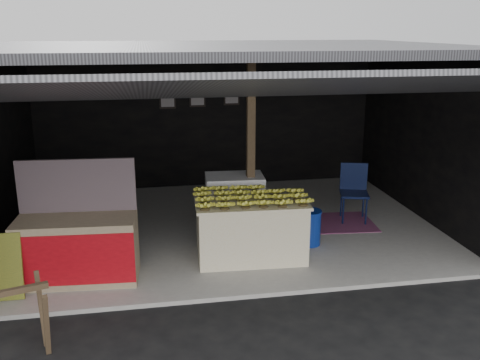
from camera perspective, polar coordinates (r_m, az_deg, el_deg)
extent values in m
plane|color=black|center=(6.86, 1.74, -12.52)|extent=(80.00, 80.00, 0.00)
cube|color=gray|center=(9.09, -1.51, -4.93)|extent=(7.00, 5.00, 0.06)
cube|color=black|center=(11.11, -3.54, 6.82)|extent=(7.00, 0.15, 2.90)
cube|color=black|center=(9.81, 19.14, 4.75)|extent=(0.15, 5.00, 2.90)
cube|color=#232326|center=(8.49, -1.66, 13.87)|extent=(7.20, 5.20, 0.12)
cube|color=#232326|center=(5.13, 4.21, 9.89)|extent=(7.40, 2.47, 0.48)
cube|color=brown|center=(8.15, 1.14, 3.31)|extent=(0.12, 0.12, 2.85)
cube|color=silver|center=(7.70, 1.13, -5.33)|extent=(1.56, 0.98, 0.83)
cube|color=silver|center=(7.55, 1.15, -2.27)|extent=(1.62, 1.05, 0.04)
cube|color=white|center=(8.45, -0.58, -2.76)|extent=(0.93, 0.65, 0.99)
cube|color=navy|center=(8.15, -0.22, -3.12)|extent=(0.70, 0.06, 0.30)
cube|color=#B21414|center=(8.27, -0.21, -5.39)|extent=(0.45, 0.05, 0.10)
cube|color=#998466|center=(7.32, -16.92, -7.10)|extent=(1.56, 0.77, 0.86)
cube|color=#B40C15|center=(7.01, -17.22, -8.19)|extent=(1.52, 0.13, 0.67)
cube|color=white|center=(7.00, -17.22, -8.22)|extent=(0.52, 0.05, 0.17)
cube|color=#1C1849|center=(7.33, -17.17, -0.57)|extent=(1.52, 0.16, 0.71)
cube|color=brown|center=(5.86, -19.92, -14.39)|extent=(0.13, 0.30, 0.78)
cube|color=brown|center=(6.20, -20.43, -12.69)|extent=(0.13, 0.30, 0.78)
cube|color=brown|center=(5.85, -23.68, -10.96)|extent=(0.78, 0.29, 0.06)
cylinder|color=navy|center=(8.26, 7.39, -5.13)|extent=(0.35, 0.35, 0.51)
cylinder|color=black|center=(9.17, 10.95, -3.23)|extent=(0.03, 0.03, 0.48)
cylinder|color=black|center=(9.22, 13.31, -3.27)|extent=(0.03, 0.03, 0.48)
cylinder|color=black|center=(9.53, 10.74, -2.48)|extent=(0.03, 0.03, 0.48)
cylinder|color=black|center=(9.57, 13.01, -2.52)|extent=(0.03, 0.03, 0.48)
cube|color=black|center=(9.30, 12.09, -1.46)|extent=(0.57, 0.57, 0.04)
cube|color=black|center=(9.43, 12.03, 0.35)|extent=(0.45, 0.16, 0.49)
cube|color=#6A174B|center=(9.26, 9.46, -4.51)|extent=(1.58, 1.12, 0.01)
cube|color=black|center=(10.89, -7.75, 8.65)|extent=(0.32, 0.03, 0.42)
cube|color=#4C4C59|center=(10.87, -7.74, 8.63)|extent=(0.26, 0.02, 0.34)
cube|color=black|center=(10.93, -4.57, 8.87)|extent=(0.32, 0.03, 0.42)
cube|color=#4C4C59|center=(10.91, -4.56, 8.86)|extent=(0.26, 0.02, 0.34)
cube|color=black|center=(11.02, -0.90, 9.08)|extent=(0.32, 0.03, 0.42)
cube|color=#4C4C59|center=(11.00, -0.89, 9.07)|extent=(0.26, 0.02, 0.34)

